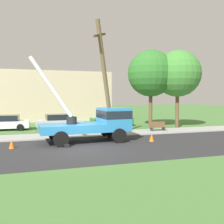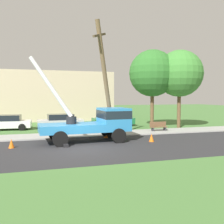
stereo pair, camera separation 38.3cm
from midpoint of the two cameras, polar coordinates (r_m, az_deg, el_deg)
The scene contains 15 objects.
ground_plane at distance 27.28m, azimuth -10.64°, elevation -3.20°, with size 120.00×120.00×0.00m, color #477538.
road_asphalt at distance 15.53m, azimuth -6.22°, elevation -8.31°, with size 80.00×7.83×0.01m, color #2B2B2D.
sidewalk_strip at distance 20.68m, azimuth -8.81°, elevation -5.21°, with size 80.00×2.79×0.10m, color #9E9E99.
utility_truck at distance 17.91m, azimuth -2.99°, elevation -2.15°, with size 6.89×3.21×5.98m.
leaning_utility_pole at distance 19.13m, azimuth -0.93°, elevation 7.34°, with size 2.40×2.73×8.69m.
traffic_cone_ahead at distance 18.03m, azimuth 9.55°, elevation -5.77°, with size 0.36×0.36×0.56m, color orange.
traffic_cone_behind at distance 16.75m, azimuth -21.24°, elevation -6.69°, with size 0.36×0.36×0.56m, color orange.
traffic_cone_curbside at distance 19.48m, azimuth -0.83°, elevation -5.03°, with size 0.36×0.36×0.56m, color orange.
parked_sedan_white at distance 25.87m, azimuth -22.34°, elevation -2.20°, with size 4.50×2.18×1.42m.
parked_sedan_silver at distance 25.60m, azimuth -11.17°, elevation -2.05°, with size 4.51×2.21×1.42m.
parked_sedan_green at distance 27.01m, azimuth 0.68°, elevation -1.69°, with size 4.43×2.07×1.42m.
park_bench at distance 23.05m, azimuth 10.97°, elevation -3.29°, with size 1.60×0.45×0.90m.
roadside_tree_near at distance 25.98m, azimuth 9.58°, elevation 8.63°, with size 4.71×4.71×7.87m.
roadside_tree_far at distance 26.40m, azimuth 15.47°, elevation 8.38°, with size 4.68×4.68×7.82m.
lowrise_building_backdrop at distance 34.95m, azimuth -14.98°, elevation 3.47°, with size 18.00×6.00×6.40m, color #C6B293.
Camera 2 is at (-2.45, -15.02, 3.20)m, focal length 40.30 mm.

